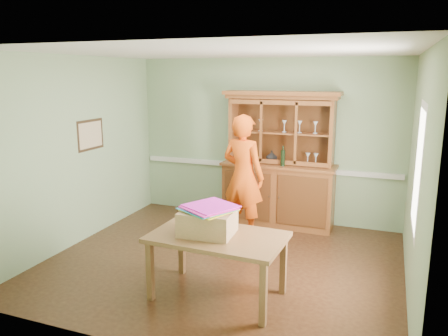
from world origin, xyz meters
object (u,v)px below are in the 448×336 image
at_px(dining_table, 218,242).
at_px(person, 243,176).
at_px(china_hutch, 279,179).
at_px(cardboard_box, 208,222).

relative_size(dining_table, person, 0.80).
distance_m(china_hutch, dining_table, 2.62).
xyz_separation_m(cardboard_box, person, (-0.22, 1.89, 0.08)).
relative_size(china_hutch, dining_table, 1.46).
xyz_separation_m(china_hutch, cardboard_box, (-0.15, -2.62, 0.09)).
bearing_deg(person, cardboard_box, 109.59).
relative_size(dining_table, cardboard_box, 2.61).
distance_m(china_hutch, person, 0.84).
bearing_deg(china_hutch, dining_table, -90.82).
height_order(china_hutch, cardboard_box, china_hutch).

